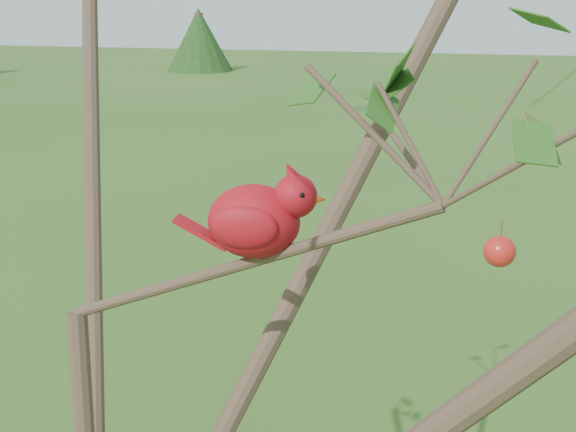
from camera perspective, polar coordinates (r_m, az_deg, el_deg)
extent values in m
sphere|color=red|center=(0.93, 16.37, -2.69)|extent=(0.04, 0.04, 0.04)
ellipsoid|color=#B20F1A|center=(1.05, -2.71, -0.41)|extent=(0.15, 0.12, 0.11)
sphere|color=#B20F1A|center=(1.02, 0.59, 1.57)|extent=(0.07, 0.07, 0.06)
cone|color=#B20F1A|center=(1.02, 0.30, 3.29)|extent=(0.05, 0.04, 0.05)
cone|color=#D85914|center=(1.02, 2.33, 1.33)|extent=(0.03, 0.03, 0.02)
ellipsoid|color=black|center=(1.02, 1.75, 1.30)|extent=(0.02, 0.04, 0.03)
cube|color=#B20F1A|center=(1.07, -6.82, -1.30)|extent=(0.09, 0.04, 0.05)
ellipsoid|color=#B20F1A|center=(1.08, -2.55, 0.39)|extent=(0.10, 0.04, 0.06)
ellipsoid|color=#B20F1A|center=(1.01, -3.47, -0.90)|extent=(0.10, 0.04, 0.06)
cylinder|color=#402D22|center=(29.25, -7.02, 13.47)|extent=(0.33, 0.33, 2.22)
cone|color=#193813|center=(29.25, -7.02, 13.66)|extent=(2.59, 2.59, 2.40)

